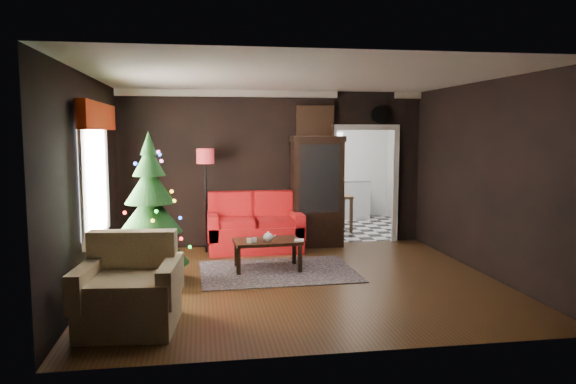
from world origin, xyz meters
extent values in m
plane|color=black|center=(0.00, 0.00, 0.00)|extent=(5.50, 5.50, 0.00)
plane|color=white|center=(0.00, 0.00, 2.80)|extent=(5.50, 5.50, 0.00)
plane|color=black|center=(0.00, 2.50, 1.40)|extent=(5.50, 0.00, 5.50)
plane|color=black|center=(0.00, -2.50, 1.40)|extent=(5.50, 0.00, 5.50)
plane|color=black|center=(-2.75, 0.00, 1.40)|extent=(0.00, 5.50, 5.50)
plane|color=black|center=(2.75, 0.00, 1.40)|extent=(0.00, 5.50, 5.50)
cube|color=white|center=(-2.71, 0.20, 1.45)|extent=(0.05, 1.60, 1.40)
cube|color=#942109|center=(-2.63, 0.20, 2.27)|extent=(0.12, 2.10, 0.35)
plane|color=silver|center=(1.70, 4.00, 0.00)|extent=(3.00, 3.00, 0.00)
cube|color=white|center=(1.70, 5.45, 1.70)|extent=(0.70, 0.06, 0.70)
cube|color=#633B58|center=(-0.21, 0.55, 0.01)|extent=(2.31, 1.71, 0.01)
cylinder|color=silver|center=(-0.56, 0.58, 0.49)|extent=(0.09, 0.09, 0.06)
cylinder|color=white|center=(-0.63, 0.54, 0.49)|extent=(0.10, 0.10, 0.07)
imported|color=gray|center=(0.05, 0.58, 0.55)|extent=(0.14, 0.05, 0.19)
cylinder|color=white|center=(1.95, 2.45, 2.38)|extent=(0.32, 0.32, 0.06)
cube|color=tan|center=(0.75, 2.46, 2.25)|extent=(0.62, 0.05, 0.52)
cube|color=silver|center=(1.70, 5.20, 0.45)|extent=(1.80, 0.60, 0.90)
camera|label=1|loc=(-1.31, -7.26, 2.07)|focal=33.90mm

